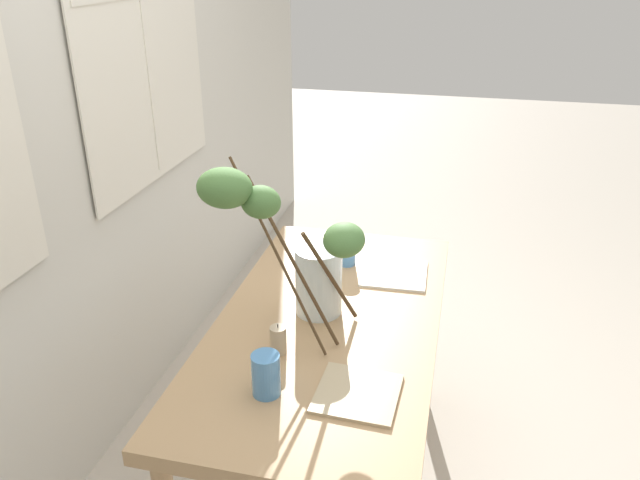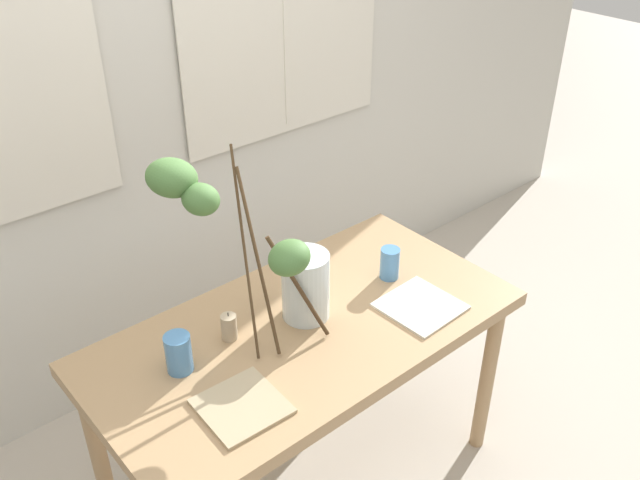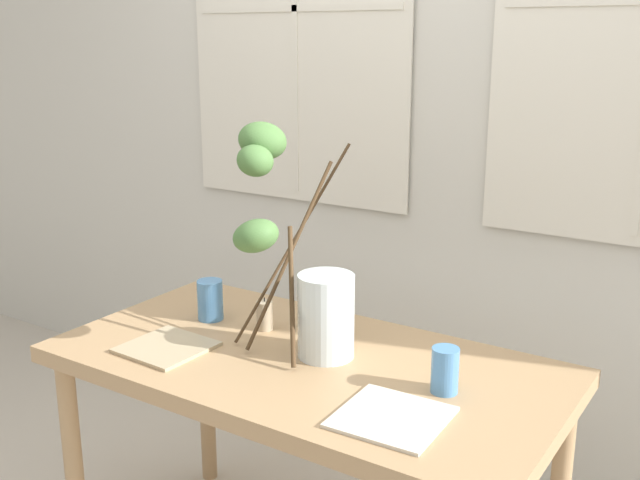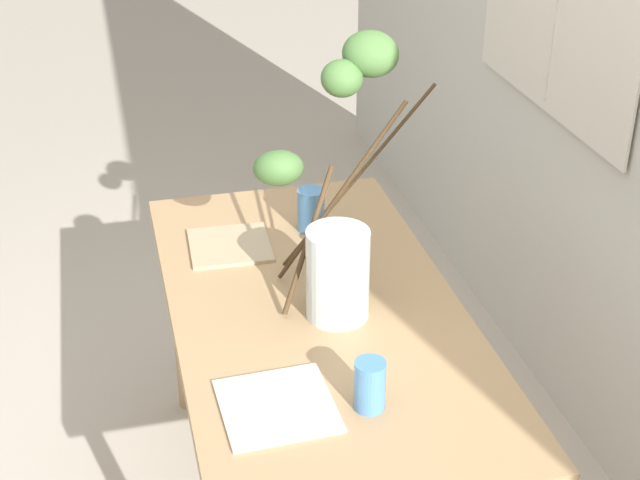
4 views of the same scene
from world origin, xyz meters
The scene contains 8 objects.
back_wall_with_windows centered at (0.00, 0.96, 1.33)m, with size 5.58×0.14×2.63m.
dining_table centered at (0.00, 0.00, 0.66)m, with size 1.37×0.71×0.74m.
vase_with_branches centered at (-0.07, 0.07, 0.98)m, with size 0.51×0.46×0.61m.
drinking_glass_blue_left centered at (-0.40, 0.08, 0.80)m, with size 0.08×0.08×0.12m, color #4C84BC.
drinking_glass_blue_right centered at (0.40, 0.02, 0.79)m, with size 0.07×0.07×0.11m, color #4C84BC.
plate_square_left centered at (-0.35, -0.16, 0.74)m, with size 0.22×0.22×0.01m, color tan.
plate_square_right centered at (0.35, -0.17, 0.74)m, with size 0.23×0.23×0.01m, color silver.
pillar_candle centered at (-0.21, 0.10, 0.78)m, with size 0.05×0.05×0.10m.
Camera 1 is at (-1.68, -0.37, 1.83)m, focal length 34.96 mm.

